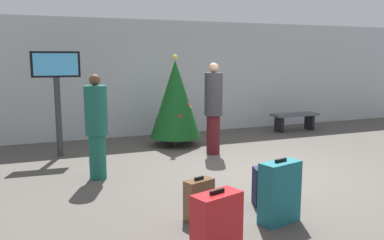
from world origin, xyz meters
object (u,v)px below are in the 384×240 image
suitcase_0 (268,186)px  suitcase_1 (280,192)px  flight_info_kiosk (57,83)px  traveller_0 (96,125)px  traveller_1 (213,106)px  holiday_tree (175,99)px  waiting_bench (295,118)px  suitcase_3 (217,226)px  suitcase_2 (199,199)px

suitcase_0 → suitcase_1: bearing=-109.4°
flight_info_kiosk → traveller_0: (0.48, -1.85, -0.58)m
traveller_0 → traveller_1: traveller_1 is taller
holiday_tree → suitcase_1: 4.63m
suitcase_1 → flight_info_kiosk: bearing=116.8°
waiting_bench → suitcase_0: 5.82m
holiday_tree → flight_info_kiosk: (-2.54, -0.10, 0.42)m
holiday_tree → traveller_1: 1.17m
waiting_bench → suitcase_3: 7.46m
traveller_0 → traveller_1: (2.50, 0.86, 0.09)m
waiting_bench → suitcase_1: 6.37m
traveller_0 → suitcase_0: size_ratio=3.09×
traveller_0 → suitcase_0: bearing=-46.4°
flight_info_kiosk → suitcase_1: flight_info_kiosk is taller
suitcase_1 → suitcase_3: bearing=-154.8°
flight_info_kiosk → suitcase_0: (2.46, -3.92, -1.23)m
suitcase_1 → suitcase_0: bearing=70.6°
traveller_0 → suitcase_2: (0.91, -2.16, -0.66)m
holiday_tree → suitcase_3: 5.31m
suitcase_1 → suitcase_3: 1.20m
flight_info_kiosk → suitcase_2: 4.42m
traveller_0 → suitcase_3: 3.26m
traveller_1 → suitcase_1: traveller_1 is taller
waiting_bench → flight_info_kiosk: bearing=-174.7°
traveller_1 → suitcase_3: size_ratio=2.63×
holiday_tree → traveller_1: size_ratio=1.09×
traveller_0 → suitcase_2: size_ratio=3.19×
waiting_bench → suitcase_0: size_ratio=2.36×
waiting_bench → suitcase_0: bearing=-129.5°
flight_info_kiosk → suitcase_2: size_ratio=3.89×
holiday_tree → traveller_0: size_ratio=1.19×
suitcase_0 → suitcase_3: bearing=-140.2°
holiday_tree → traveller_0: bearing=-136.5°
traveller_1 → suitcase_1: 3.62m
suitcase_0 → suitcase_1: suitcase_1 is taller
waiting_bench → traveller_1: 3.59m
traveller_1 → suitcase_1: size_ratio=2.36×
suitcase_0 → suitcase_2: bearing=-175.1°
waiting_bench → suitcase_1: suitcase_1 is taller
suitcase_3 → waiting_bench: bearing=48.1°
traveller_0 → holiday_tree: bearing=43.5°
waiting_bench → traveller_0: 6.19m
suitcase_2 → suitcase_3: 1.00m
traveller_1 → suitcase_3: traveller_1 is taller
holiday_tree → flight_info_kiosk: 2.57m
suitcase_2 → traveller_1: bearing=62.3°
flight_info_kiosk → suitcase_3: 5.25m
flight_info_kiosk → suitcase_3: bearing=-76.7°
flight_info_kiosk → traveller_1: 3.18m
flight_info_kiosk → traveller_0: size_ratio=1.22×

